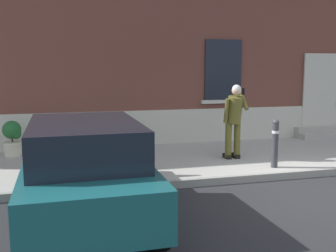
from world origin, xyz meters
The scene contains 11 objects.
ground_plane centered at (0.00, 0.00, 0.00)m, with size 80.00×80.00×0.00m, color #232326.
sidewalk centered at (0.00, 2.80, 0.07)m, with size 24.00×3.60×0.15m, color #99968E.
curb_edge centered at (0.00, 0.94, 0.07)m, with size 24.00×0.12×0.15m, color gray.
building_facade centered at (0.01, 5.29, 3.73)m, with size 24.00×1.52×7.50m.
entrance_stoop centered at (3.23, 4.33, 0.28)m, with size 1.68×0.64×0.32m.
hatchback_car_teal centered at (-4.17, -0.14, 0.79)m, with size 1.82×4.08×1.50m.
bollard_near_person centered at (-0.10, 1.35, 0.71)m, with size 0.15×0.15×1.04m.
bollard_far_left centered at (-4.35, 1.35, 0.71)m, with size 0.15×0.15×1.04m.
person_on_phone centered at (-0.63, 2.30, 1.15)m, with size 0.51×0.51×1.74m.
planter_cream centered at (-5.64, 3.99, 0.61)m, with size 0.44×0.44×0.86m.
planter_charcoal centered at (-3.23, 4.11, 0.61)m, with size 0.44×0.44×0.86m.
Camera 1 is at (-4.48, -6.19, 2.29)m, focal length 43.00 mm.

